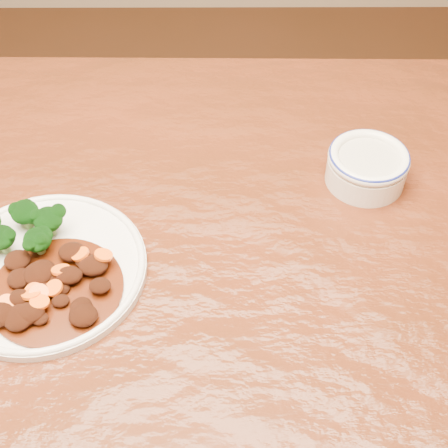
{
  "coord_description": "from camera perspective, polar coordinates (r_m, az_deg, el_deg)",
  "views": [
    {
      "loc": [
        0.1,
        -0.5,
        1.36
      ],
      "look_at": [
        0.11,
        0.04,
        0.77
      ],
      "focal_mm": 50.0,
      "sensor_mm": 36.0,
      "label": 1
    }
  ],
  "objects": [
    {
      "name": "dinner_plate",
      "position": [
        0.8,
        -16.1,
        -3.95
      ],
      "size": [
        0.25,
        0.25,
        0.02
      ],
      "rotation": [
        0.0,
        0.0,
        0.04
      ],
      "color": "white",
      "rests_on": "dining_table"
    },
    {
      "name": "dip_bowl",
      "position": [
        0.89,
        12.96,
        5.24
      ],
      "size": [
        0.11,
        0.11,
        0.05
      ],
      "rotation": [
        0.0,
        0.0,
        -0.26
      ],
      "color": "white",
      "rests_on": "dining_table"
    },
    {
      "name": "broccoli_florets",
      "position": [
        0.82,
        -18.95,
        -0.42
      ],
      "size": [
        0.12,
        0.09,
        0.04
      ],
      "color": "#749A4F",
      "rests_on": "dinner_plate"
    },
    {
      "name": "mince_stew",
      "position": [
        0.76,
        -15.57,
        -5.64
      ],
      "size": [
        0.16,
        0.16,
        0.03
      ],
      "color": "#4C1E08",
      "rests_on": "dinner_plate"
    },
    {
      "name": "dining_table",
      "position": [
        0.86,
        -7.08,
        -6.39
      ],
      "size": [
        1.51,
        0.92,
        0.75
      ],
      "rotation": [
        0.0,
        0.0,
        -0.01
      ],
      "color": "#56210F",
      "rests_on": "ground"
    }
  ]
}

